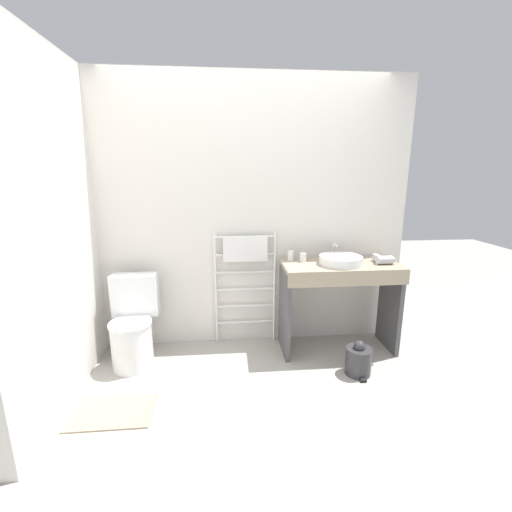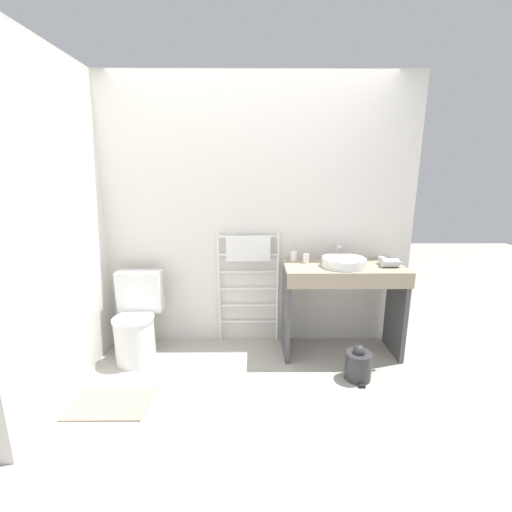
% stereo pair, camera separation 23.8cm
% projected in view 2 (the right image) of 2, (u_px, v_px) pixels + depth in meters
% --- Properties ---
extents(ground_plane, '(12.00, 12.00, 0.00)m').
position_uv_depth(ground_plane, '(253.00, 425.00, 2.29)').
color(ground_plane, '#A8A399').
extents(wall_back, '(3.01, 0.12, 2.51)m').
position_uv_depth(wall_back, '(253.00, 215.00, 3.24)').
color(wall_back, silver).
rests_on(wall_back, ground_plane).
extents(wall_side, '(0.12, 1.84, 2.51)m').
position_uv_depth(wall_side, '(62.00, 226.00, 2.58)').
color(wall_side, silver).
rests_on(wall_side, ground_plane).
extents(toilet, '(0.40, 0.48, 0.78)m').
position_uv_depth(toilet, '(137.00, 323.00, 3.07)').
color(toilet, white).
rests_on(toilet, ground_plane).
extents(towel_radiator, '(0.59, 0.06, 1.11)m').
position_uv_depth(towel_radiator, '(248.00, 264.00, 3.25)').
color(towel_radiator, white).
rests_on(towel_radiator, ground_plane).
extents(vanity_counter, '(1.05, 0.49, 0.84)m').
position_uv_depth(vanity_counter, '(343.00, 294.00, 3.08)').
color(vanity_counter, gray).
rests_on(vanity_counter, ground_plane).
extents(sink_basin, '(0.38, 0.38, 0.08)m').
position_uv_depth(sink_basin, '(344.00, 262.00, 2.99)').
color(sink_basin, white).
rests_on(sink_basin, vanity_counter).
extents(faucet, '(0.02, 0.10, 0.15)m').
position_uv_depth(faucet, '(338.00, 250.00, 3.18)').
color(faucet, silver).
rests_on(faucet, vanity_counter).
extents(cup_near_wall, '(0.06, 0.06, 0.09)m').
position_uv_depth(cup_near_wall, '(294.00, 256.00, 3.17)').
color(cup_near_wall, white).
rests_on(cup_near_wall, vanity_counter).
extents(cup_near_edge, '(0.06, 0.06, 0.08)m').
position_uv_depth(cup_near_edge, '(306.00, 258.00, 3.11)').
color(cup_near_edge, white).
rests_on(cup_near_edge, vanity_counter).
extents(hair_dryer, '(0.19, 0.18, 0.08)m').
position_uv_depth(hair_dryer, '(390.00, 262.00, 2.98)').
color(hair_dryer, '#B7B7BC').
rests_on(hair_dryer, vanity_counter).
extents(trash_bin, '(0.21, 0.25, 0.30)m').
position_uv_depth(trash_bin, '(358.00, 365.00, 2.78)').
color(trash_bin, '#333335').
rests_on(trash_bin, ground_plane).
extents(bath_mat, '(0.56, 0.36, 0.01)m').
position_uv_depth(bath_mat, '(110.00, 404.00, 2.49)').
color(bath_mat, gray).
rests_on(bath_mat, ground_plane).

